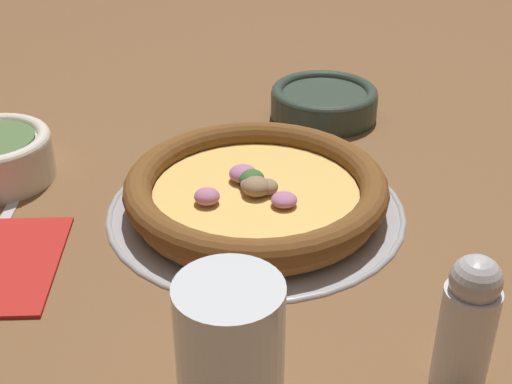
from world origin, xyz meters
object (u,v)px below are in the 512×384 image
at_px(pizza_tray, 256,208).
at_px(bowl_near, 324,101).
at_px(napkin, 1,263).
at_px(drinking_cup, 230,353).
at_px(pepper_shaker, 467,324).
at_px(pizza, 256,190).

distance_m(pizza_tray, bowl_near, 0.27).
height_order(pizza_tray, napkin, same).
xyz_separation_m(bowl_near, drinking_cup, (-0.53, 0.12, 0.04)).
relative_size(pizza_tray, pepper_shaker, 2.73).
bearing_deg(drinking_cup, pepper_shaker, -81.24).
relative_size(drinking_cup, pepper_shaker, 0.98).
height_order(pizza, pepper_shaker, pepper_shaker).
bearing_deg(pizza, bowl_near, -21.63).
relative_size(pizza_tray, drinking_cup, 2.78).
bearing_deg(pizza_tray, bowl_near, -21.60).
height_order(bowl_near, napkin, bowl_near).
xyz_separation_m(drinking_cup, napkin, (0.19, 0.23, -0.05)).
xyz_separation_m(pizza_tray, bowl_near, (0.25, -0.10, 0.02)).
bearing_deg(pizza, pizza_tray, -58.48).
bearing_deg(drinking_cup, pizza_tray, -4.57).
bearing_deg(pizza_tray, pizza, 121.52).
relative_size(pizza, napkin, 1.75).
relative_size(bowl_near, drinking_cup, 1.25).
xyz_separation_m(bowl_near, napkin, (-0.34, 0.35, -0.02)).
relative_size(pizza_tray, pizza, 1.14).
bearing_deg(napkin, pepper_shaker, -111.55).
bearing_deg(pepper_shaker, pizza_tray, 30.87).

